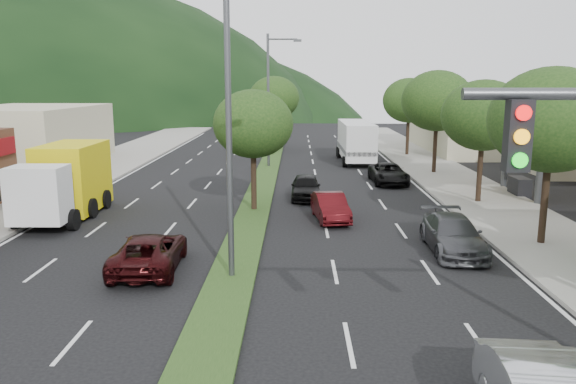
{
  "coord_description": "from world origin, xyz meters",
  "views": [
    {
      "loc": [
        2.17,
        -9.89,
        6.47
      ],
      "look_at": [
        1.82,
        12.65,
        2.05
      ],
      "focal_mm": 35.0,
      "sensor_mm": 36.0,
      "label": 1
    }
  ],
  "objects_px": {
    "tree_r_c": "(483,115)",
    "tree_med_far": "(274,98)",
    "car_queue_a": "(306,187)",
    "streetlight_mid": "(271,94)",
    "tree_r_b": "(552,120)",
    "box_truck": "(67,183)",
    "tree_r_e": "(409,100)",
    "tree_med_near": "(253,124)",
    "car_queue_b": "(453,234)",
    "car_queue_d": "(389,173)",
    "motorhome": "(356,141)",
    "car_queue_c": "(330,207)",
    "tree_r_d": "(437,101)",
    "suv_maroon": "(149,252)",
    "streetlight_near": "(235,111)"
  },
  "relations": [
    {
      "from": "tree_r_c",
      "to": "tree_med_far",
      "type": "distance_m",
      "value": 26.83
    },
    {
      "from": "car_queue_a",
      "to": "streetlight_mid",
      "type": "bearing_deg",
      "value": 102.21
    },
    {
      "from": "tree_r_b",
      "to": "box_truck",
      "type": "bearing_deg",
      "value": 167.32
    },
    {
      "from": "tree_r_e",
      "to": "box_truck",
      "type": "height_order",
      "value": "tree_r_e"
    },
    {
      "from": "tree_med_near",
      "to": "car_queue_a",
      "type": "distance_m",
      "value": 5.58
    },
    {
      "from": "car_queue_b",
      "to": "car_queue_d",
      "type": "distance_m",
      "value": 15.0
    },
    {
      "from": "tree_med_near",
      "to": "motorhome",
      "type": "distance_m",
      "value": 19.81
    },
    {
      "from": "box_truck",
      "to": "car_queue_c",
      "type": "bearing_deg",
      "value": 176.53
    },
    {
      "from": "tree_med_near",
      "to": "tree_med_far",
      "type": "distance_m",
      "value": 26.01
    },
    {
      "from": "car_queue_b",
      "to": "motorhome",
      "type": "height_order",
      "value": "motorhome"
    },
    {
      "from": "tree_med_near",
      "to": "car_queue_c",
      "type": "bearing_deg",
      "value": -26.02
    },
    {
      "from": "tree_r_d",
      "to": "tree_r_c",
      "type": "bearing_deg",
      "value": -90.0
    },
    {
      "from": "tree_r_c",
      "to": "tree_r_d",
      "type": "xyz_separation_m",
      "value": [
        0.0,
        10.0,
        0.43
      ]
    },
    {
      "from": "car_queue_d",
      "to": "tree_r_b",
      "type": "bearing_deg",
      "value": -75.98
    },
    {
      "from": "car_queue_a",
      "to": "car_queue_b",
      "type": "xyz_separation_m",
      "value": [
        5.54,
        -10.0,
        0.01
      ]
    },
    {
      "from": "tree_r_e",
      "to": "car_queue_c",
      "type": "height_order",
      "value": "tree_r_e"
    },
    {
      "from": "tree_r_c",
      "to": "suv_maroon",
      "type": "distance_m",
      "value": 19.11
    },
    {
      "from": "streetlight_mid",
      "to": "box_truck",
      "type": "height_order",
      "value": "streetlight_mid"
    },
    {
      "from": "box_truck",
      "to": "tree_r_d",
      "type": "bearing_deg",
      "value": -148.62
    },
    {
      "from": "car_queue_c",
      "to": "car_queue_b",
      "type": "bearing_deg",
      "value": -55.7
    },
    {
      "from": "tree_r_e",
      "to": "tree_med_near",
      "type": "height_order",
      "value": "tree_r_e"
    },
    {
      "from": "car_queue_b",
      "to": "box_truck",
      "type": "relative_size",
      "value": 0.67
    },
    {
      "from": "streetlight_mid",
      "to": "car_queue_d",
      "type": "bearing_deg",
      "value": -40.76
    },
    {
      "from": "car_queue_b",
      "to": "box_truck",
      "type": "xyz_separation_m",
      "value": [
        -17.22,
        5.57,
        0.96
      ]
    },
    {
      "from": "tree_r_e",
      "to": "motorhome",
      "type": "relative_size",
      "value": 0.79
    },
    {
      "from": "car_queue_c",
      "to": "car_queue_d",
      "type": "height_order",
      "value": "car_queue_d"
    },
    {
      "from": "tree_r_e",
      "to": "car_queue_d",
      "type": "relative_size",
      "value": 1.44
    },
    {
      "from": "tree_med_near",
      "to": "car_queue_a",
      "type": "relative_size",
      "value": 1.5
    },
    {
      "from": "car_queue_c",
      "to": "tree_r_c",
      "type": "bearing_deg",
      "value": 17.7
    },
    {
      "from": "car_queue_a",
      "to": "car_queue_c",
      "type": "relative_size",
      "value": 1.03
    },
    {
      "from": "streetlight_near",
      "to": "box_truck",
      "type": "xyz_separation_m",
      "value": [
        -9.21,
        8.73,
        -3.94
      ]
    },
    {
      "from": "tree_r_b",
      "to": "streetlight_mid",
      "type": "bearing_deg",
      "value": 119.32
    },
    {
      "from": "tree_r_b",
      "to": "car_queue_a",
      "type": "relative_size",
      "value": 1.73
    },
    {
      "from": "tree_r_e",
      "to": "motorhome",
      "type": "bearing_deg",
      "value": -143.36
    },
    {
      "from": "tree_r_d",
      "to": "car_queue_b",
      "type": "xyz_separation_m",
      "value": [
        -3.78,
        -18.84,
        -4.49
      ]
    },
    {
      "from": "tree_r_b",
      "to": "tree_med_far",
      "type": "bearing_deg",
      "value": 110.56
    },
    {
      "from": "tree_r_c",
      "to": "streetlight_mid",
      "type": "distance_m",
      "value": 17.57
    },
    {
      "from": "tree_r_b",
      "to": "motorhome",
      "type": "bearing_deg",
      "value": 101.5
    },
    {
      "from": "suv_maroon",
      "to": "box_truck",
      "type": "xyz_separation_m",
      "value": [
        -6.02,
        7.85,
        1.0
      ]
    },
    {
      "from": "tree_r_e",
      "to": "car_queue_a",
      "type": "relative_size",
      "value": 1.68
    },
    {
      "from": "tree_med_near",
      "to": "box_truck",
      "type": "distance_m",
      "value": 9.51
    },
    {
      "from": "streetlight_mid",
      "to": "car_queue_a",
      "type": "relative_size",
      "value": 2.5
    },
    {
      "from": "streetlight_near",
      "to": "car_queue_d",
      "type": "distance_m",
      "value": 20.42
    },
    {
      "from": "suv_maroon",
      "to": "car_queue_d",
      "type": "distance_m",
      "value": 20.55
    },
    {
      "from": "tree_r_e",
      "to": "streetlight_mid",
      "type": "bearing_deg",
      "value": -149.31
    },
    {
      "from": "streetlight_near",
      "to": "streetlight_mid",
      "type": "height_order",
      "value": "same"
    },
    {
      "from": "tree_med_near",
      "to": "suv_maroon",
      "type": "xyz_separation_m",
      "value": [
        -2.98,
        -9.13,
        -3.78
      ]
    },
    {
      "from": "tree_r_e",
      "to": "streetlight_near",
      "type": "xyz_separation_m",
      "value": [
        -11.79,
        -32.0,
        0.69
      ]
    },
    {
      "from": "car_queue_c",
      "to": "car_queue_a",
      "type": "bearing_deg",
      "value": 95.02
    },
    {
      "from": "tree_r_b",
      "to": "car_queue_a",
      "type": "height_order",
      "value": "tree_r_b"
    }
  ]
}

